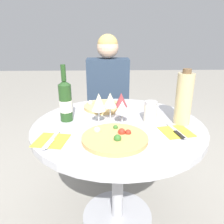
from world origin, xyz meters
The scene contains 16 objects.
ground_plane centered at (0.00, 0.00, 0.00)m, with size 12.00×12.00×0.00m, color gray.
dining_table centered at (0.00, 0.00, 0.57)m, with size 0.98×0.98×0.70m.
chair_behind_diner centered at (-0.05, 0.85, 0.45)m, with size 0.39×0.39×0.92m.
seated_diner centered at (-0.05, 0.71, 0.53)m, with size 0.37×0.40×1.18m.
pizza_large centered at (-0.03, -0.20, 0.71)m, with size 0.32×0.32×0.05m.
pizza_small_far centered at (-0.08, 0.27, 0.71)m, with size 0.28×0.28×0.05m.
wine_bottle centered at (-0.30, 0.06, 0.82)m, with size 0.07×0.07×0.33m.
tall_carafe centered at (0.36, -0.01, 0.85)m, with size 0.09×0.09×0.31m.
sugar_shaker centered at (0.19, 0.02, 0.76)m, with size 0.08×0.08×0.12m.
wine_glass_front_right centered at (0.02, 0.00, 0.80)m, with size 0.08×0.08×0.13m.
wine_glass_front_left centered at (-0.11, 0.00, 0.82)m, with size 0.08×0.08×0.16m.
wine_glass_center centered at (-0.05, 0.04, 0.83)m, with size 0.08×0.08×0.17m.
wine_glass_back_right centered at (0.02, 0.09, 0.81)m, with size 0.08×0.08×0.16m.
wine_glass_back_left centered at (-0.11, 0.09, 0.81)m, with size 0.06×0.06×0.16m.
place_setting_left centered at (-0.34, -0.21, 0.70)m, with size 0.17×0.19×0.01m.
place_setting_right centered at (0.30, -0.13, 0.70)m, with size 0.18×0.19×0.01m.
Camera 1 is at (-0.07, -1.16, 1.20)m, focal length 35.00 mm.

